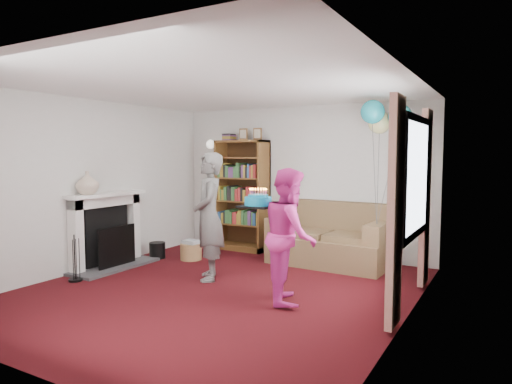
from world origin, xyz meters
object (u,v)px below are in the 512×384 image
Objects in this scene: bookcase at (243,196)px; sofa at (331,241)px; person_striped at (209,216)px; birthday_cake at (258,201)px; person_magenta at (290,235)px.

sofa is (1.74, -0.23, -0.60)m from bookcase.
bookcase reaches higher than person_striped.
birthday_cake is (0.92, -0.28, 0.28)m from person_striped.
bookcase is at bearing 175.27° from sofa.
person_striped reaches higher than sofa.
birthday_cake is at bearing -54.84° from bookcase.
person_magenta is at bearing 41.45° from person_striped.
bookcase is at bearing 161.81° from person_striped.
person_striped is (-1.12, -1.68, 0.51)m from sofa.
person_striped reaches higher than birthday_cake.
birthday_cake is at bearing -93.11° from sofa.
person_magenta is at bearing -48.17° from bookcase.
birthday_cake reaches higher than sofa.
person_magenta reaches higher than birthday_cake.
birthday_cake is (-0.43, 0.01, 0.37)m from person_magenta.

